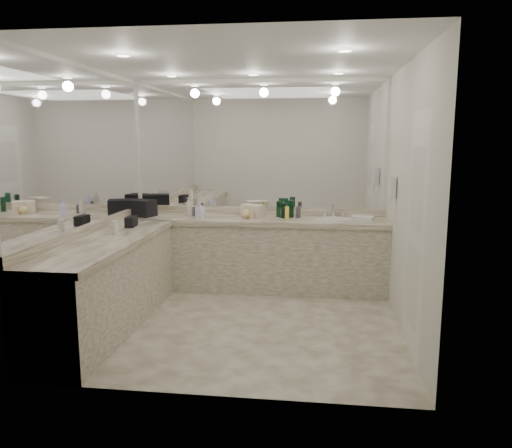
# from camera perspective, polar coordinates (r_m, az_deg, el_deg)

# --- Properties ---
(floor) EXTENTS (3.20, 3.20, 0.00)m
(floor) POSITION_cam_1_polar(r_m,az_deg,el_deg) (5.24, -1.66, -11.16)
(floor) COLOR beige
(floor) RESTS_ON ground
(ceiling) EXTENTS (3.20, 3.20, 0.00)m
(ceiling) POSITION_cam_1_polar(r_m,az_deg,el_deg) (4.95, -1.81, 18.24)
(ceiling) COLOR white
(ceiling) RESTS_ON floor
(wall_back) EXTENTS (3.20, 0.02, 2.60)m
(wall_back) POSITION_cam_1_polar(r_m,az_deg,el_deg) (6.41, 0.36, 4.65)
(wall_back) COLOR silver
(wall_back) RESTS_ON floor
(wall_left) EXTENTS (0.02, 3.00, 2.60)m
(wall_left) POSITION_cam_1_polar(r_m,az_deg,el_deg) (5.41, -18.74, 3.19)
(wall_left) COLOR silver
(wall_left) RESTS_ON floor
(wall_right) EXTENTS (0.02, 3.00, 2.60)m
(wall_right) POSITION_cam_1_polar(r_m,az_deg,el_deg) (4.94, 16.95, 2.71)
(wall_right) COLOR silver
(wall_right) RESTS_ON floor
(vanity_back_base) EXTENTS (3.20, 0.60, 0.84)m
(vanity_back_base) POSITION_cam_1_polar(r_m,az_deg,el_deg) (6.25, 0.02, -3.65)
(vanity_back_base) COLOR beige
(vanity_back_base) RESTS_ON floor
(vanity_back_top) EXTENTS (3.20, 0.64, 0.06)m
(vanity_back_top) POSITION_cam_1_polar(r_m,az_deg,el_deg) (6.15, 0.01, 0.40)
(vanity_back_top) COLOR beige
(vanity_back_top) RESTS_ON vanity_back_base
(vanity_left_base) EXTENTS (0.60, 2.40, 0.84)m
(vanity_left_base) POSITION_cam_1_polar(r_m,az_deg,el_deg) (5.19, -16.65, -6.89)
(vanity_left_base) COLOR beige
(vanity_left_base) RESTS_ON floor
(vanity_left_top) EXTENTS (0.64, 2.42, 0.06)m
(vanity_left_top) POSITION_cam_1_polar(r_m,az_deg,el_deg) (5.08, -16.79, -2.02)
(vanity_left_top) COLOR beige
(vanity_left_top) RESTS_ON vanity_left_base
(backsplash_back) EXTENTS (3.20, 0.04, 0.10)m
(backsplash_back) POSITION_cam_1_polar(r_m,az_deg,el_deg) (6.43, 0.34, 1.52)
(backsplash_back) COLOR beige
(backsplash_back) RESTS_ON vanity_back_top
(backsplash_left) EXTENTS (0.04, 3.00, 0.10)m
(backsplash_left) POSITION_cam_1_polar(r_m,az_deg,el_deg) (5.45, -18.35, -0.46)
(backsplash_left) COLOR beige
(backsplash_left) RESTS_ON vanity_left_top
(mirror_back) EXTENTS (3.12, 0.01, 1.55)m
(mirror_back) POSITION_cam_1_polar(r_m,az_deg,el_deg) (6.37, 0.35, 8.90)
(mirror_back) COLOR white
(mirror_back) RESTS_ON wall_back
(mirror_left) EXTENTS (0.01, 2.92, 1.55)m
(mirror_left) POSITION_cam_1_polar(r_m,az_deg,el_deg) (5.38, -18.90, 8.23)
(mirror_left) COLOR white
(mirror_left) RESTS_ON wall_left
(sink) EXTENTS (0.44, 0.44, 0.03)m
(sink) POSITION_cam_1_polar(r_m,az_deg,el_deg) (6.12, 8.89, 0.46)
(sink) COLOR white
(sink) RESTS_ON vanity_back_top
(faucet) EXTENTS (0.24, 0.16, 0.14)m
(faucet) POSITION_cam_1_polar(r_m,az_deg,el_deg) (6.31, 8.85, 1.44)
(faucet) COLOR silver
(faucet) RESTS_ON vanity_back_top
(wall_phone) EXTENTS (0.06, 0.10, 0.24)m
(wall_phone) POSITION_cam_1_polar(r_m,az_deg,el_deg) (5.62, 15.35, 4.10)
(wall_phone) COLOR white
(wall_phone) RESTS_ON wall_right
(door) EXTENTS (0.02, 0.82, 2.10)m
(door) POSITION_cam_1_polar(r_m,az_deg,el_deg) (4.49, 17.69, -1.23)
(door) COLOR white
(door) RESTS_ON wall_right
(black_toiletry_bag) EXTENTS (0.43, 0.34, 0.21)m
(black_toiletry_bag) POSITION_cam_1_polar(r_m,az_deg,el_deg) (6.47, -13.14, 1.84)
(black_toiletry_bag) COLOR black
(black_toiletry_bag) RESTS_ON vanity_back_top
(black_bag_spill) EXTENTS (0.11, 0.21, 0.11)m
(black_bag_spill) POSITION_cam_1_polar(r_m,az_deg,el_deg) (5.71, -14.07, 0.24)
(black_bag_spill) COLOR black
(black_bag_spill) RESTS_ON vanity_left_top
(cream_cosmetic_case) EXTENTS (0.31, 0.26, 0.16)m
(cream_cosmetic_case) POSITION_cam_1_polar(r_m,az_deg,el_deg) (6.24, -0.37, 1.53)
(cream_cosmetic_case) COLOR beige
(cream_cosmetic_case) RESTS_ON vanity_back_top
(hand_towel) EXTENTS (0.27, 0.21, 0.04)m
(hand_towel) POSITION_cam_1_polar(r_m,az_deg,el_deg) (6.18, 12.10, 0.70)
(hand_towel) COLOR white
(hand_towel) RESTS_ON vanity_back_top
(lotion_left) EXTENTS (0.06, 0.06, 0.15)m
(lotion_left) POSITION_cam_1_polar(r_m,az_deg,el_deg) (5.29, -15.86, -0.39)
(lotion_left) COLOR white
(lotion_left) RESTS_ON vanity_left_top
(soap_bottle_a) EXTENTS (0.11, 0.11, 0.24)m
(soap_bottle_a) POSITION_cam_1_polar(r_m,az_deg,el_deg) (6.39, -7.72, 2.00)
(soap_bottle_a) COLOR beige
(soap_bottle_a) RESTS_ON vanity_back_top
(soap_bottle_b) EXTENTS (0.12, 0.12, 0.20)m
(soap_bottle_b) POSITION_cam_1_polar(r_m,az_deg,el_deg) (6.21, -6.40, 1.64)
(soap_bottle_b) COLOR white
(soap_bottle_b) RESTS_ON vanity_back_top
(soap_bottle_c) EXTENTS (0.14, 0.14, 0.15)m
(soap_bottle_c) POSITION_cam_1_polar(r_m,az_deg,el_deg) (6.14, -1.12, 1.36)
(soap_bottle_c) COLOR #DACA82
(soap_bottle_c) RESTS_ON vanity_back_top
(green_bottle_0) EXTENTS (0.07, 0.07, 0.19)m
(green_bottle_0) POSITION_cam_1_polar(r_m,az_deg,el_deg) (6.16, 3.13, 1.56)
(green_bottle_0) COLOR #155434
(green_bottle_0) RESTS_ON vanity_back_top
(green_bottle_1) EXTENTS (0.07, 0.07, 0.21)m
(green_bottle_1) POSITION_cam_1_polar(r_m,az_deg,el_deg) (6.22, 4.00, 1.75)
(green_bottle_1) COLOR #155434
(green_bottle_1) RESTS_ON vanity_back_top
(green_bottle_2) EXTENTS (0.06, 0.06, 0.20)m
(green_bottle_2) POSITION_cam_1_polar(r_m,az_deg,el_deg) (6.24, 2.63, 1.72)
(green_bottle_2) COLOR #155434
(green_bottle_2) RESTS_ON vanity_back_top
(amenity_bottle_0) EXTENTS (0.05, 0.05, 0.06)m
(amenity_bottle_0) POSITION_cam_1_polar(r_m,az_deg,el_deg) (6.27, -0.30, 1.14)
(amenity_bottle_0) COLOR silver
(amenity_bottle_0) RESTS_ON vanity_back_top
(amenity_bottle_1) EXTENTS (0.05, 0.05, 0.15)m
(amenity_bottle_1) POSITION_cam_1_polar(r_m,az_deg,el_deg) (6.17, 4.86, 1.36)
(amenity_bottle_1) COLOR #3F3F4C
(amenity_bottle_1) RESTS_ON vanity_back_top
(amenity_bottle_2) EXTENTS (0.06, 0.06, 0.09)m
(amenity_bottle_2) POSITION_cam_1_polar(r_m,az_deg,el_deg) (6.10, -0.51, 1.03)
(amenity_bottle_2) COLOR #E0B28C
(amenity_bottle_2) RESTS_ON vanity_back_top
(amenity_bottle_3) EXTENTS (0.04, 0.04, 0.11)m
(amenity_bottle_3) POSITION_cam_1_polar(r_m,az_deg,el_deg) (6.37, -7.13, 1.44)
(amenity_bottle_3) COLOR #3F3F4C
(amenity_bottle_3) RESTS_ON vanity_back_top
(amenity_bottle_4) EXTENTS (0.06, 0.06, 0.12)m
(amenity_bottle_4) POSITION_cam_1_polar(r_m,az_deg,el_deg) (6.18, 3.05, 1.25)
(amenity_bottle_4) COLOR #9966B2
(amenity_bottle_4) RESTS_ON vanity_back_top
(amenity_bottle_5) EXTENTS (0.06, 0.06, 0.11)m
(amenity_bottle_5) POSITION_cam_1_polar(r_m,az_deg,el_deg) (6.16, 3.11, 1.21)
(amenity_bottle_5) COLOR #E57F66
(amenity_bottle_5) RESTS_ON vanity_back_top
(amenity_bottle_6) EXTENTS (0.04, 0.04, 0.14)m
(amenity_bottle_6) POSITION_cam_1_polar(r_m,az_deg,el_deg) (6.27, 0.67, 1.49)
(amenity_bottle_6) COLOR #F2D84C
(amenity_bottle_6) RESTS_ON vanity_back_top
(amenity_bottle_7) EXTENTS (0.05, 0.05, 0.12)m
(amenity_bottle_7) POSITION_cam_1_polar(r_m,az_deg,el_deg) (6.20, 0.45, 1.32)
(amenity_bottle_7) COLOR #E57F66
(amenity_bottle_7) RESTS_ON vanity_back_top
(amenity_bottle_8) EXTENTS (0.05, 0.05, 0.15)m
(amenity_bottle_8) POSITION_cam_1_polar(r_m,az_deg,el_deg) (6.11, 3.56, 1.30)
(amenity_bottle_8) COLOR #F2D84C
(amenity_bottle_8) RESTS_ON vanity_back_top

